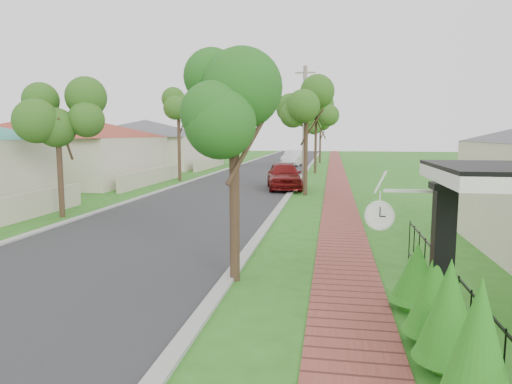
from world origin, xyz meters
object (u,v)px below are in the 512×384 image
Objects in this scene: parked_car_white at (294,158)px; utility_pole at (305,126)px; porch_post at (441,274)px; station_clock at (382,214)px; parked_car_red at (284,176)px; near_tree at (234,107)px.

utility_pole is (2.17, -18.27, 2.91)m from parked_car_white.
station_clock is (-0.87, 0.40, 0.83)m from porch_post.
station_clock is (3.57, -19.04, 1.15)m from parked_car_red.
utility_pole is (0.37, 18.50, -0.11)m from near_tree.
utility_pole reaches higher than parked_car_red.
near_tree is 0.66× the size of utility_pole.
parked_car_white is at bearing 96.87° from station_clock.
utility_pole reaches higher than parked_car_white.
near_tree is 4.43× the size of station_clock.
porch_post is 0.53× the size of parked_car_red.
near_tree is (-3.75, 2.50, 2.69)m from porch_post.
parked_car_white is 0.99× the size of near_tree.
porch_post reaches higher than parked_car_white.
porch_post is 0.53× the size of near_tree.
parked_car_white is 0.65× the size of utility_pole.
porch_post is 2.33× the size of station_clock.
near_tree is at bearing 143.91° from station_clock.
near_tree reaches higher than parked_car_red.
parked_car_red is at bearing 100.63° from station_clock.
utility_pole reaches higher than porch_post.
parked_car_red is 4.36× the size of station_clock.
porch_post is at bearing -80.87° from utility_pole.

